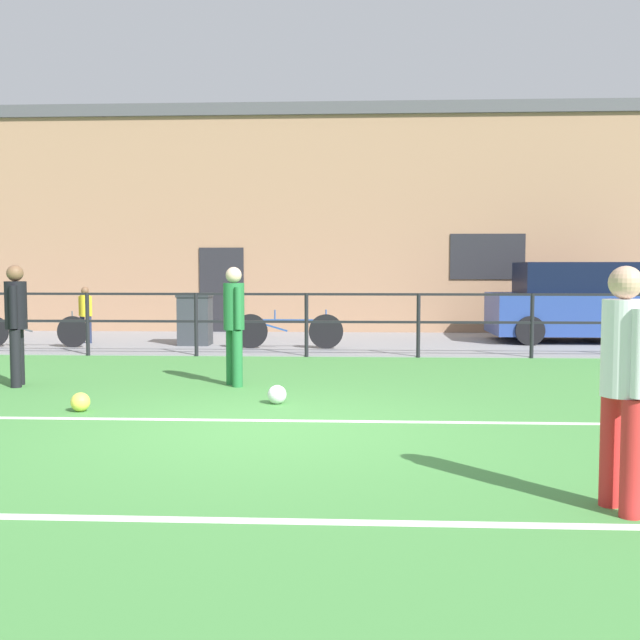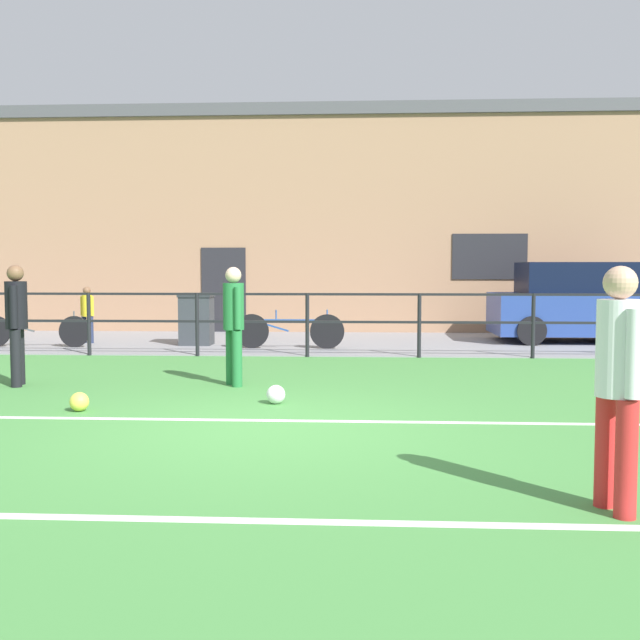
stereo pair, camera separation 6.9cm
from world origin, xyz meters
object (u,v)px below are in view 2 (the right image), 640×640
soccer_ball_spare (79,402)px  soccer_ball_match (276,394)px  player_winger (234,319)px  parked_car_red (583,304)px  spectator_child (87,311)px  bicycle_parked_3 (289,331)px  bicycle_parked_0 (35,331)px  player_striker (618,373)px  player_goalkeeper (17,317)px  trash_bin_0 (197,319)px

soccer_ball_spare → soccer_ball_match: bearing=15.1°
player_winger → soccer_ball_match: bearing=-1.4°
soccer_ball_match → parked_car_red: (5.74, 7.64, 0.71)m
spectator_child → bicycle_parked_3: (4.35, -0.84, -0.32)m
bicycle_parked_0 → bicycle_parked_3: bicycle_parked_3 is taller
player_striker → player_winger: size_ratio=1.00×
player_goalkeeper → bicycle_parked_3: bearing=130.8°
player_striker → trash_bin_0: size_ratio=1.51×
bicycle_parked_0 → soccer_ball_spare: bearing=-62.3°
player_striker → bicycle_parked_0: bearing=-153.0°
soccer_ball_match → trash_bin_0: 6.92m
player_goalkeeper → trash_bin_0: (1.26, 5.32, -0.37)m
player_goalkeeper → soccer_ball_spare: player_goalkeeper is taller
player_goalkeeper → player_striker: size_ratio=1.02×
spectator_child → player_striker: bearing=143.5°
player_winger → soccer_ball_match: size_ratio=7.22×
player_winger → bicycle_parked_3: size_ratio=0.74×
player_goalkeeper → parked_car_red: (9.38, 6.48, -0.11)m
soccer_ball_spare → bicycle_parked_0: size_ratio=0.10×
player_goalkeeper → soccer_ball_match: 3.91m
spectator_child → soccer_ball_spare: bearing=128.0°
soccer_ball_match → parked_car_red: size_ratio=0.06×
player_winger → soccer_ball_spare: bearing=-66.2°
bicycle_parked_3 → trash_bin_0: 2.06m
player_winger → bicycle_parked_3: (0.31, 4.55, -0.54)m
spectator_child → bicycle_parked_0: bearing=65.7°
player_striker → soccer_ball_spare: player_striker is taller
soccer_ball_spare → bicycle_parked_3: bicycle_parked_3 is taller
player_winger → trash_bin_0: bearing=168.0°
soccer_ball_match → trash_bin_0: size_ratio=0.21×
soccer_ball_match → bicycle_parked_0: size_ratio=0.10×
spectator_child → parked_car_red: 10.54m
soccer_ball_spare → bicycle_parked_3: bearing=75.1°
player_striker → soccer_ball_match: player_striker is taller
parked_car_red → player_striker: bearing=-105.1°
player_goalkeeper → soccer_ball_spare: bearing=26.3°
spectator_child → parked_car_red: parked_car_red is taller
player_winger → player_striker: bearing=3.7°
player_goalkeeper → soccer_ball_spare: size_ratio=7.66×
player_winger → bicycle_parked_0: 6.64m
soccer_ball_match → bicycle_parked_3: (-0.42, 5.89, 0.26)m
player_goalkeeper → bicycle_parked_0: (-1.88, 4.73, -0.58)m
soccer_ball_spare → parked_car_red: bearing=46.2°
bicycle_parked_3 → bicycle_parked_0: bearing=-180.0°
soccer_ball_match → spectator_child: 8.26m
player_winger → parked_car_red: bearing=104.4°
trash_bin_0 → spectator_child: bearing=174.1°
soccer_ball_match → bicycle_parked_0: (-5.53, 5.89, 0.24)m
parked_car_red → trash_bin_0: (-8.12, -1.15, -0.26)m
soccer_ball_match → spectator_child: spectator_child is taller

